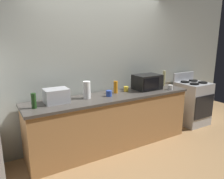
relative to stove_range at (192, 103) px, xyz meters
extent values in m
plane|color=#A87F51|center=(-2.00, -0.40, -0.46)|extent=(8.00, 8.00, 0.00)
cube|color=#9EA399|center=(-2.00, 0.41, 0.89)|extent=(6.40, 0.10, 2.70)
cube|color=#B27F4C|center=(-2.00, 0.00, -0.03)|extent=(2.80, 0.60, 0.86)
cube|color=#47423D|center=(-2.00, 0.00, 0.42)|extent=(2.84, 0.64, 0.04)
cube|color=#B7BABF|center=(0.00, 0.00, -0.01)|extent=(0.60, 0.60, 0.90)
cube|color=black|center=(0.00, -0.30, -0.01)|extent=(0.55, 0.02, 0.48)
cube|color=#B7BABF|center=(0.00, 0.28, 0.53)|extent=(0.60, 0.04, 0.18)
cylinder|color=black|center=(-0.13, -0.12, 0.45)|extent=(0.18, 0.18, 0.02)
cylinder|color=black|center=(0.13, -0.12, 0.45)|extent=(0.18, 0.18, 0.02)
cylinder|color=black|center=(-0.13, 0.12, 0.45)|extent=(0.18, 0.18, 0.02)
cylinder|color=black|center=(0.13, 0.12, 0.45)|extent=(0.18, 0.18, 0.02)
cube|color=black|center=(-1.23, 0.05, 0.57)|extent=(0.48, 0.34, 0.27)
cube|color=black|center=(-1.27, -0.12, 0.57)|extent=(0.34, 0.01, 0.21)
cube|color=#B7BABF|center=(-2.90, 0.06, 0.54)|extent=(0.34, 0.26, 0.21)
cylinder|color=white|center=(-2.43, 0.05, 0.57)|extent=(0.12, 0.12, 0.27)
cylinder|color=orange|center=(-1.86, 0.11, 0.54)|extent=(0.07, 0.07, 0.21)
cylinder|color=#1E3F19|center=(-3.24, -0.03, 0.54)|extent=(0.07, 0.07, 0.21)
cylinder|color=beige|center=(-0.74, 0.13, 0.58)|extent=(0.06, 0.06, 0.29)
cylinder|color=#2D4CB2|center=(-2.07, -0.01, 0.49)|extent=(0.09, 0.09, 0.09)
cylinder|color=yellow|center=(-1.65, 0.11, 0.48)|extent=(0.08, 0.08, 0.09)
cylinder|color=white|center=(-0.88, -0.19, 0.48)|extent=(0.09, 0.09, 0.09)
camera|label=1|loc=(-3.77, -2.97, 1.37)|focal=34.98mm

